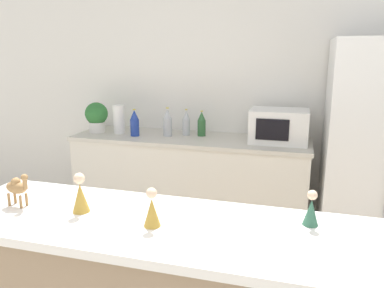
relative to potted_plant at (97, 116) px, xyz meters
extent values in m
cube|color=white|center=(1.39, 0.36, 0.22)|extent=(8.00, 0.06, 2.55)
cube|color=silver|center=(0.92, 0.03, -0.62)|extent=(2.11, 0.60, 0.87)
cube|color=beige|center=(0.92, 0.03, -0.17)|extent=(2.14, 0.63, 0.03)
cube|color=silver|center=(1.60, -1.92, -0.06)|extent=(2.22, 0.53, 0.03)
cylinder|color=silver|center=(0.00, 0.00, -0.11)|extent=(0.15, 0.15, 0.10)
sphere|color=#2D7033|center=(0.00, 0.00, 0.02)|extent=(0.22, 0.22, 0.22)
cylinder|color=white|center=(0.23, 0.01, -0.02)|extent=(0.11, 0.11, 0.27)
cube|color=white|center=(1.70, 0.05, -0.01)|extent=(0.48, 0.36, 0.28)
cube|color=black|center=(1.66, -0.13, -0.01)|extent=(0.26, 0.01, 0.17)
cylinder|color=#B2B7BC|center=(0.86, 0.11, -0.08)|extent=(0.07, 0.07, 0.15)
cone|color=#B2B7BC|center=(0.86, 0.11, 0.04)|extent=(0.07, 0.07, 0.08)
cylinder|color=gold|center=(0.86, 0.11, 0.08)|extent=(0.02, 0.02, 0.01)
cylinder|color=navy|center=(0.42, -0.06, -0.08)|extent=(0.08, 0.08, 0.15)
cone|color=navy|center=(0.42, -0.06, 0.04)|extent=(0.08, 0.08, 0.09)
cylinder|color=gold|center=(0.42, -0.06, 0.09)|extent=(0.03, 0.03, 0.01)
cylinder|color=#B2B7BC|center=(0.71, 0.03, -0.07)|extent=(0.08, 0.08, 0.16)
cone|color=#B2B7BC|center=(0.71, 0.03, 0.05)|extent=(0.08, 0.08, 0.09)
cylinder|color=gold|center=(0.71, 0.03, 0.10)|extent=(0.03, 0.03, 0.01)
cylinder|color=#2D6033|center=(1.01, 0.11, -0.08)|extent=(0.07, 0.07, 0.14)
cone|color=#2D6033|center=(1.01, 0.11, 0.03)|extent=(0.07, 0.07, 0.08)
cylinder|color=gold|center=(1.01, 0.11, 0.07)|extent=(0.03, 0.03, 0.01)
ellipsoid|color=olive|center=(0.74, -1.94, 0.04)|extent=(0.11, 0.06, 0.05)
sphere|color=olive|center=(0.74, -1.94, 0.06)|extent=(0.04, 0.04, 0.04)
cylinder|color=olive|center=(0.79, -1.94, 0.07)|extent=(0.02, 0.02, 0.05)
sphere|color=olive|center=(0.79, -1.94, 0.09)|extent=(0.03, 0.03, 0.03)
cylinder|color=olive|center=(0.77, -1.93, -0.01)|extent=(0.01, 0.01, 0.05)
cylinder|color=olive|center=(0.77, -1.96, -0.01)|extent=(0.01, 0.01, 0.05)
cylinder|color=olive|center=(0.71, -1.92, -0.01)|extent=(0.01, 0.01, 0.05)
cylinder|color=olive|center=(0.71, -1.95, -0.01)|extent=(0.01, 0.01, 0.05)
cone|color=#B28933|center=(1.03, -1.92, 0.02)|extent=(0.07, 0.07, 0.12)
sphere|color=beige|center=(1.03, -1.92, 0.10)|extent=(0.04, 0.04, 0.04)
cone|color=#33664C|center=(1.92, -1.79, 0.01)|extent=(0.06, 0.06, 0.10)
sphere|color=beige|center=(1.92, -1.79, 0.08)|extent=(0.04, 0.04, 0.04)
cone|color=#B28933|center=(1.35, -1.96, 0.01)|extent=(0.06, 0.06, 0.11)
sphere|color=beige|center=(1.35, -1.96, 0.09)|extent=(0.04, 0.04, 0.04)
camera|label=1|loc=(1.84, -3.15, 0.58)|focal=35.00mm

